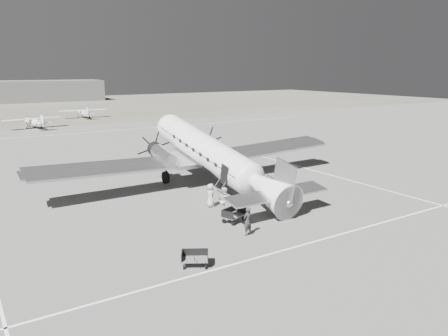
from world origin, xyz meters
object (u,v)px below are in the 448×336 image
hangar_main (33,91)px  ramp_agent (225,201)px  light_plane_right (84,113)px  light_plane_left (34,123)px  passenger (211,195)px  dc3_airliner (211,156)px  baggage_cart_near (234,215)px  ground_crew (247,221)px  baggage_cart_far (195,259)px

hangar_main → ramp_agent: (-8.00, -126.73, -2.32)m
light_plane_right → ramp_agent: bearing=-94.3°
light_plane_left → passenger: (3.37, -54.30, -0.14)m
light_plane_left → light_plane_right: 17.07m
dc3_airliner → light_plane_right: bearing=84.1°
baggage_cart_near → ground_crew: size_ratio=0.93×
hangar_main → light_plane_right: hangar_main is taller
light_plane_left → baggage_cart_near: (3.02, -58.02, -0.55)m
light_plane_right → baggage_cart_far: (-14.26, -75.00, -0.59)m
passenger → ramp_agent: bearing=-159.6°
passenger → hangar_main: bearing=16.0°
light_plane_left → ramp_agent: (3.40, -56.24, -0.05)m
light_plane_left → baggage_cart_near: light_plane_left is taller
hangar_main → dc3_airliner: bearing=-92.5°
ground_crew → ramp_agent: bearing=-116.5°
light_plane_right → ramp_agent: 69.13m
baggage_cart_far → ramp_agent: size_ratio=0.75×
light_plane_right → passenger: bearing=-94.5°
light_plane_right → hangar_main: bearing=93.0°
dc3_airliner → baggage_cart_near: bearing=-111.4°
light_plane_left → baggage_cart_near: bearing=-97.7°
light_plane_left → baggage_cart_far: size_ratio=6.73×
dc3_airliner → ramp_agent: dc3_airliner is taller
hangar_main → ground_crew: size_ratio=23.18×
light_plane_right → passenger: light_plane_right is taller
light_plane_right → baggage_cart_near: bearing=-94.4°
baggage_cart_near → light_plane_left: bearing=72.5°
light_plane_left → ground_crew: bearing=-98.4°
light_plane_left → baggage_cart_near: size_ratio=5.86×
ground_crew → light_plane_right: bearing=-110.2°
baggage_cart_near → ground_crew: (-0.65, -2.47, 0.43)m
ramp_agent → baggage_cart_near: bearing=-162.6°
passenger → ground_crew: bearing=-169.5°
dc3_airliner → light_plane_left: size_ratio=3.00×
hangar_main → baggage_cart_far: (-13.91, -133.10, -2.88)m
passenger → baggage_cart_far: bearing=164.4°
dc3_airliner → passenger: bearing=-122.4°
baggage_cart_far → ground_crew: ground_crew is taller
ground_crew → passenger: size_ratio=1.01×
dc3_airliner → light_plane_left: (-6.08, 49.91, -1.80)m
hangar_main → light_plane_right: 58.15m
baggage_cart_far → passenger: size_ratio=0.82×
baggage_cart_near → ramp_agent: ramp_agent is taller
passenger → light_plane_left: bearing=23.2°
light_plane_right → ground_crew: size_ratio=5.33×
light_plane_left → light_plane_right: size_ratio=1.03×
dc3_airliner → baggage_cart_far: size_ratio=20.19×
baggage_cart_far → passenger: 10.20m
baggage_cart_far → passenger: passenger is taller
light_plane_right → passenger: (-8.38, -66.68, -0.11)m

